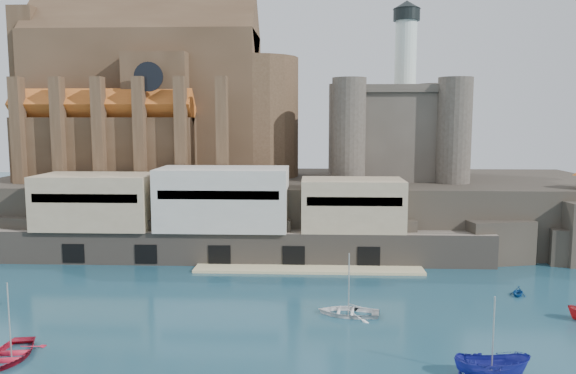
{
  "coord_description": "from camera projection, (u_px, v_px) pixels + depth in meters",
  "views": [
    {
      "loc": [
        2.39,
        -53.82,
        19.8
      ],
      "look_at": [
        -1.3,
        32.0,
        9.32
      ],
      "focal_mm": 35.0,
      "sensor_mm": 36.0,
      "label": 1
    }
  ],
  "objects": [
    {
      "name": "ground",
      "position": [
        287.0,
        319.0,
        55.87
      ],
      "size": [
        300.0,
        300.0,
        0.0
      ],
      "primitive_type": "plane",
      "color": "#183E4F",
      "rests_on": "ground"
    },
    {
      "name": "quay",
      "position": [
        222.0,
        217.0,
        78.45
      ],
      "size": [
        70.0,
        12.0,
        13.05
      ],
      "color": "#6B6055",
      "rests_on": "ground"
    },
    {
      "name": "castle_keep",
      "position": [
        394.0,
        128.0,
        93.7
      ],
      "size": [
        21.2,
        21.2,
        29.3
      ],
      "color": "#433D35",
      "rests_on": "promontory"
    },
    {
      "name": "promontory",
      "position": [
        296.0,
        208.0,
        94.33
      ],
      "size": [
        100.0,
        36.0,
        10.0
      ],
      "color": "black",
      "rests_on": "ground"
    },
    {
      "name": "boat_6",
      "position": [
        348.0,
        315.0,
        57.03
      ],
      "size": [
        1.9,
        4.56,
        6.2
      ],
      "primitive_type": "imported",
      "rotation": [
        0.0,
        0.0,
        4.57
      ],
      "color": "white",
      "rests_on": "ground"
    },
    {
      "name": "church",
      "position": [
        157.0,
        105.0,
        95.73
      ],
      "size": [
        47.0,
        25.93,
        30.51
      ],
      "color": "#463220",
      "rests_on": "promontory"
    },
    {
      "name": "boat_0",
      "position": [
        12.0,
        357.0,
        46.84
      ],
      "size": [
        4.76,
        2.06,
        6.45
      ],
      "primitive_type": "imported",
      "rotation": [
        0.0,
        0.0,
        0.16
      ],
      "color": "red",
      "rests_on": "ground"
    },
    {
      "name": "boat_7",
      "position": [
        518.0,
        295.0,
        63.33
      ],
      "size": [
        2.63,
        2.27,
        2.6
      ],
      "primitive_type": "imported",
      "rotation": [
        0.0,
        0.0,
        5.79
      ],
      "color": "#0E448D",
      "rests_on": "ground"
    }
  ]
}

